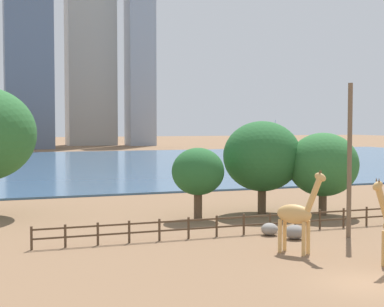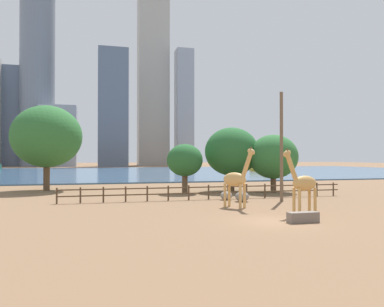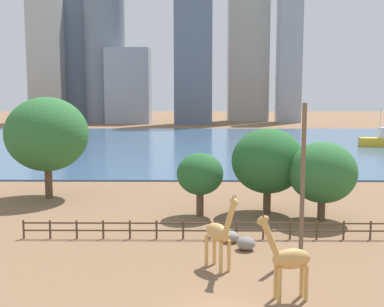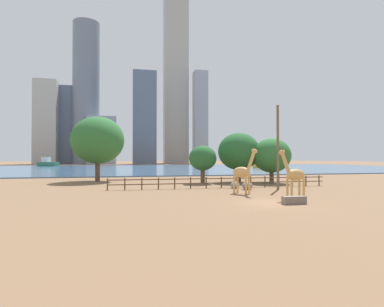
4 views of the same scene
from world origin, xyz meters
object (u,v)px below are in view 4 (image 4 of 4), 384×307
at_px(giraffe_tall, 294,175).
at_px(utility_pole, 278,147).
at_px(boulder_by_pole, 235,185).
at_px(feeding_trough, 294,200).
at_px(boat_ferry, 266,164).
at_px(tree_left_small, 239,152).
at_px(tree_left_large, 203,158).
at_px(tree_center_broad, 272,156).
at_px(tree_right_tall, 98,140).
at_px(giraffe_companion, 243,172).
at_px(boulder_near_fence, 247,186).
at_px(boat_sailboat, 48,163).

xyz_separation_m(giraffe_tall, utility_pole, (2.11, 6.80, 2.63)).
bearing_deg(boulder_by_pole, giraffe_tall, -77.33).
relative_size(boulder_by_pole, feeding_trough, 0.58).
xyz_separation_m(utility_pole, feeding_trough, (-3.88, -9.73, -4.37)).
bearing_deg(boat_ferry, tree_left_small, 66.52).
xyz_separation_m(utility_pole, tree_left_large, (-6.19, 9.41, -1.23)).
bearing_deg(boat_ferry, tree_center_broad, 70.91).
bearing_deg(utility_pole, tree_right_tall, 141.79).
bearing_deg(tree_center_broad, tree_left_large, 171.66).
bearing_deg(tree_left_small, boat_ferry, 60.21).
relative_size(utility_pole, feeding_trough, 5.19).
xyz_separation_m(giraffe_companion, utility_pole, (5.20, 2.77, 2.55)).
xyz_separation_m(giraffe_companion, boulder_near_fence, (1.88, 3.45, -1.69)).
bearing_deg(feeding_trough, boat_ferry, 65.40).
xyz_separation_m(boulder_by_pole, tree_left_small, (3.56, 8.03, 4.02)).
distance_m(tree_right_tall, tree_left_small, 20.94).
distance_m(tree_left_small, boat_sailboat, 97.58).
height_order(giraffe_companion, tree_left_small, tree_left_small).
bearing_deg(giraffe_companion, boulder_by_pole, 134.78).
xyz_separation_m(giraffe_companion, boat_sailboat, (-41.75, 98.91, -0.70)).
bearing_deg(giraffe_companion, giraffe_tall, 3.88).
bearing_deg(boat_ferry, feeding_trough, 71.71).
distance_m(tree_center_broad, boat_ferry, 59.60).
xyz_separation_m(utility_pole, boat_ferry, (28.87, 61.81, -3.25)).
height_order(boulder_near_fence, boat_sailboat, boat_sailboat).
distance_m(utility_pole, tree_left_small, 10.35).
xyz_separation_m(giraffe_tall, tree_right_tall, (-18.51, 23.03, 4.08)).
height_order(boulder_near_fence, feeding_trough, boulder_near_fence).
distance_m(boulder_near_fence, feeding_trough, 10.43).
xyz_separation_m(tree_left_small, boat_ferry, (29.48, 51.48, -2.98)).
relative_size(boulder_by_pole, tree_center_broad, 0.17).
relative_size(tree_left_large, boat_ferry, 0.62).
xyz_separation_m(tree_right_tall, boat_ferry, (49.50, 45.58, -4.71)).
bearing_deg(tree_left_small, tree_left_large, -170.65).
bearing_deg(tree_right_tall, boat_sailboat, 108.24).
distance_m(feeding_trough, tree_center_broad, 19.47).
bearing_deg(tree_left_large, boat_sailboat, 115.17).
bearing_deg(tree_left_large, boulder_by_pole, -74.05).
relative_size(feeding_trough, boat_ferry, 0.21).
relative_size(giraffe_tall, boulder_by_pole, 4.17).
height_order(giraffe_companion, tree_left_large, tree_left_large).
bearing_deg(tree_center_broad, boulder_near_fence, -132.24).
height_order(giraffe_tall, boat_ferry, boat_ferry).
height_order(giraffe_tall, tree_right_tall, tree_right_tall).
bearing_deg(utility_pole, boat_ferry, 64.96).
xyz_separation_m(boulder_near_fence, tree_left_large, (-2.86, 8.72, 3.01)).
bearing_deg(feeding_trough, tree_left_small, 80.72).
xyz_separation_m(tree_left_small, boat_sailboat, (-46.35, 85.81, -2.98)).
height_order(tree_left_small, boat_sailboat, tree_left_small).
xyz_separation_m(giraffe_companion, boat_ferry, (34.08, 64.57, -0.70)).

